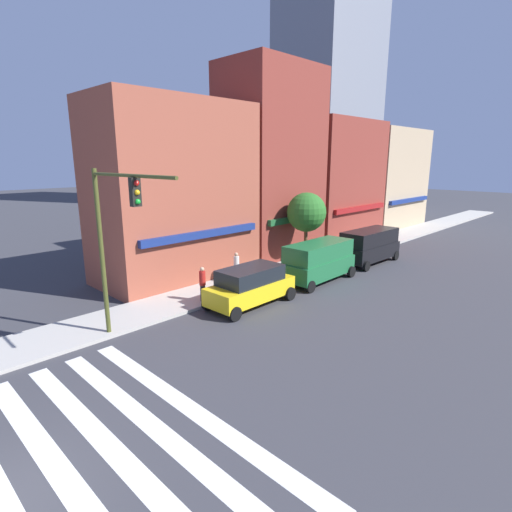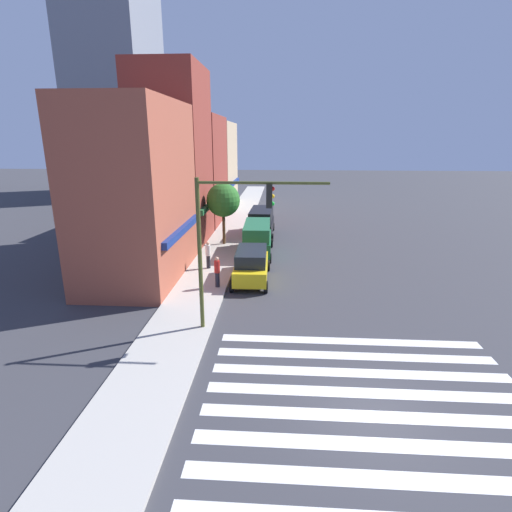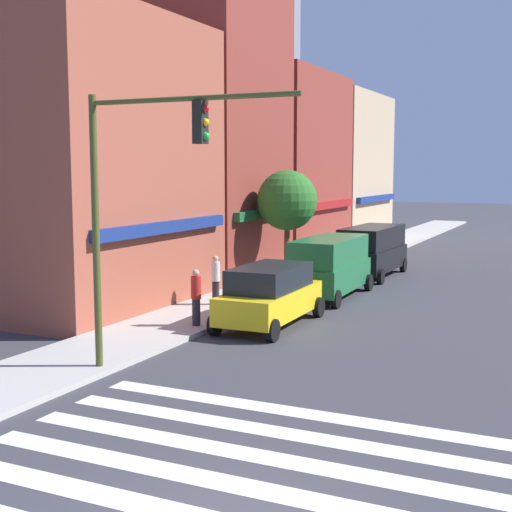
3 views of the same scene
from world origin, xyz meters
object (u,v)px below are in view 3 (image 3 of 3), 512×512
object	(u,v)px
suv_yellow	(270,294)
pedestrian_red_jacket	(196,296)
pedestrian_white_shirt	(216,279)
traffic_signal	(137,185)
van_green	(329,265)
street_tree	(287,201)
van_black	(372,249)

from	to	relation	value
suv_yellow	pedestrian_red_jacket	size ratio (longest dim) A/B	2.68
pedestrian_white_shirt	traffic_signal	bearing A→B (deg)	-87.22
suv_yellow	pedestrian_red_jacket	xyz separation A→B (m)	(-1.57, 1.82, 0.04)
suv_yellow	van_green	xyz separation A→B (m)	(5.70, -0.00, 0.25)
traffic_signal	pedestrian_red_jacket	world-z (taller)	traffic_signal
van_green	pedestrian_white_shirt	xyz separation A→B (m)	(-3.92, 2.94, -0.21)
suv_yellow	street_tree	world-z (taller)	street_tree
suv_yellow	street_tree	distance (m)	8.95
traffic_signal	street_tree	bearing A→B (deg)	9.01
pedestrian_white_shirt	pedestrian_red_jacket	distance (m)	3.53
traffic_signal	suv_yellow	distance (m)	7.52
street_tree	pedestrian_white_shirt	bearing A→B (deg)	178.76
traffic_signal	van_green	distance (m)	12.74
pedestrian_white_shirt	van_green	bearing A→B (deg)	39.56
pedestrian_red_jacket	street_tree	world-z (taller)	street_tree
van_green	street_tree	size ratio (longest dim) A/B	1.05
van_green	pedestrian_red_jacket	world-z (taller)	van_green
van_green	pedestrian_red_jacket	distance (m)	7.49
van_black	pedestrian_red_jacket	xyz separation A→B (m)	(-13.28, 1.82, -0.21)
van_green	traffic_signal	bearing A→B (deg)	176.47
street_tree	pedestrian_red_jacket	bearing A→B (deg)	-174.20
pedestrian_red_jacket	pedestrian_white_shirt	bearing A→B (deg)	12.41
suv_yellow	street_tree	xyz separation A→B (m)	(8.09, 2.80, 2.61)
pedestrian_red_jacket	traffic_signal	bearing A→B (deg)	-171.07
van_green	pedestrian_white_shirt	distance (m)	4.90
suv_yellow	pedestrian_white_shirt	xyz separation A→B (m)	(1.78, 2.94, 0.04)
traffic_signal	van_black	bearing A→B (deg)	-1.49
van_black	pedestrian_red_jacket	distance (m)	13.41
pedestrian_red_jacket	suv_yellow	bearing A→B (deg)	-55.34
pedestrian_white_shirt	street_tree	world-z (taller)	street_tree
van_green	pedestrian_red_jacket	bearing A→B (deg)	164.63
van_black	pedestrian_white_shirt	distance (m)	10.36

